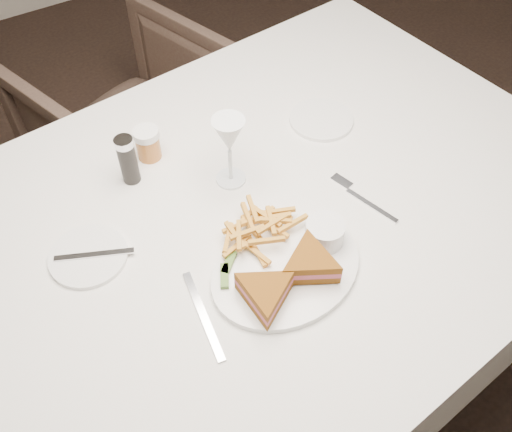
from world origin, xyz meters
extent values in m
plane|color=black|center=(0.00, 0.00, 0.00)|extent=(5.00, 5.00, 0.00)
cube|color=silver|center=(-0.12, 0.07, 0.38)|extent=(1.72, 1.24, 0.75)
imported|color=#47352B|center=(-0.04, 0.99, 0.33)|extent=(0.79, 0.77, 0.66)
ellipsoid|color=white|center=(-0.13, -0.10, 0.76)|extent=(0.34, 0.28, 0.01)
cube|color=silver|center=(-0.32, -0.10, 0.75)|extent=(0.05, 0.20, 0.00)
cylinder|color=white|center=(-0.45, 0.14, 0.76)|extent=(0.16, 0.16, 0.01)
cylinder|color=white|center=(0.20, 0.23, 0.76)|extent=(0.16, 0.16, 0.01)
cylinder|color=black|center=(-0.28, 0.30, 0.81)|extent=(0.04, 0.04, 0.12)
cylinder|color=#AD6429|center=(-0.22, 0.34, 0.79)|extent=(0.06, 0.06, 0.08)
cube|color=#446824|center=(-0.22, -0.04, 0.77)|extent=(0.05, 0.05, 0.01)
cube|color=#446824|center=(-0.24, -0.06, 0.77)|extent=(0.04, 0.06, 0.01)
cylinder|color=white|center=(-0.02, -0.09, 0.79)|extent=(0.08, 0.08, 0.05)
camera|label=1|loc=(-0.52, -0.62, 1.70)|focal=40.00mm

